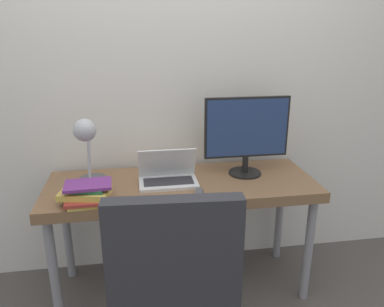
{
  "coord_description": "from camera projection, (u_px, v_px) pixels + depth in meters",
  "views": [
    {
      "loc": [
        -0.26,
        -1.71,
        1.57
      ],
      "look_at": [
        0.06,
        0.26,
        0.9
      ],
      "focal_mm": 35.0,
      "sensor_mm": 36.0,
      "label": 1
    }
  ],
  "objects": [
    {
      "name": "book_stack",
      "position": [
        87.0,
        193.0,
        1.91
      ],
      "size": [
        0.27,
        0.21,
        0.1
      ],
      "color": "gold",
      "rests_on": "desk"
    },
    {
      "name": "tv_remote",
      "position": [
        198.0,
        196.0,
        1.96
      ],
      "size": [
        0.08,
        0.17,
        0.02
      ],
      "color": "#4C4C51",
      "rests_on": "desk"
    },
    {
      "name": "laptop",
      "position": [
        168.0,
        176.0,
        2.14
      ],
      "size": [
        0.33,
        0.2,
        0.2
      ],
      "color": "silver",
      "rests_on": "desk"
    },
    {
      "name": "desk",
      "position": [
        182.0,
        193.0,
        2.19
      ],
      "size": [
        1.55,
        0.57,
        0.72
      ],
      "color": "brown",
      "rests_on": "ground_plane"
    },
    {
      "name": "monitor",
      "position": [
        247.0,
        132.0,
        2.21
      ],
      "size": [
        0.51,
        0.2,
        0.47
      ],
      "color": "black",
      "rests_on": "desk"
    },
    {
      "name": "wall_back",
      "position": [
        173.0,
        74.0,
        2.31
      ],
      "size": [
        8.0,
        0.05,
        2.6
      ],
      "color": "silver",
      "rests_on": "ground_plane"
    },
    {
      "name": "desk_lamp",
      "position": [
        87.0,
        141.0,
        1.99
      ],
      "size": [
        0.16,
        0.29,
        0.41
      ],
      "color": "#4C4C51",
      "rests_on": "desk"
    },
    {
      "name": "office_chair",
      "position": [
        174.0,
        285.0,
        1.52
      ],
      "size": [
        0.59,
        0.6,
        1.02
      ],
      "color": "black",
      "rests_on": "ground_plane"
    }
  ]
}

